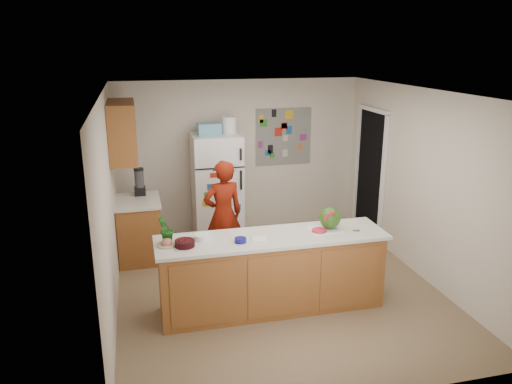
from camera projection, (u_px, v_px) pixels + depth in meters
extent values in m
cube|color=brown|center=(276.00, 287.00, 6.51)|extent=(4.00, 4.50, 0.02)
cube|color=beige|center=(239.00, 156.00, 8.25)|extent=(4.00, 0.02, 2.50)
cube|color=beige|center=(108.00, 207.00, 5.69)|extent=(0.02, 4.50, 2.50)
cube|color=beige|center=(423.00, 185.00, 6.60)|extent=(0.02, 4.50, 2.50)
cube|color=white|center=(279.00, 91.00, 5.79)|extent=(4.00, 4.50, 0.02)
cube|color=black|center=(371.00, 175.00, 8.01)|extent=(0.03, 0.85, 2.04)
cube|color=brown|center=(272.00, 274.00, 5.87)|extent=(2.60, 0.62, 0.88)
cube|color=silver|center=(272.00, 238.00, 5.74)|extent=(2.68, 0.70, 0.04)
cube|color=brown|center=(139.00, 231.00, 7.25)|extent=(0.60, 0.80, 0.86)
cube|color=silver|center=(137.00, 201.00, 7.12)|extent=(0.64, 0.84, 0.04)
cube|color=brown|center=(122.00, 131.00, 6.76)|extent=(0.35, 1.00, 0.80)
cube|color=silver|center=(217.00, 187.00, 7.91)|extent=(0.75, 0.70, 1.70)
cube|color=#5999B2|center=(209.00, 129.00, 7.62)|extent=(0.35, 0.28, 0.18)
cube|color=slate|center=(283.00, 137.00, 8.31)|extent=(0.95, 0.01, 0.95)
imported|color=maroon|center=(223.00, 215.00, 6.89)|extent=(0.62, 0.47, 1.54)
cylinder|color=black|center=(139.00, 182.00, 7.30)|extent=(0.14, 0.14, 0.38)
cube|color=white|center=(325.00, 229.00, 5.92)|extent=(0.40, 0.31, 0.01)
sphere|color=#24621C|center=(330.00, 218.00, 5.91)|extent=(0.26, 0.26, 0.26)
cylinder|color=red|center=(319.00, 230.00, 5.84)|extent=(0.17, 0.17, 0.02)
cylinder|color=black|center=(185.00, 243.00, 5.43)|extent=(0.28, 0.28, 0.07)
cylinder|color=white|center=(202.00, 237.00, 5.63)|extent=(0.21, 0.21, 0.06)
cylinder|color=navy|center=(240.00, 240.00, 5.55)|extent=(0.15, 0.15, 0.05)
cylinder|color=tan|center=(167.00, 245.00, 5.46)|extent=(0.28, 0.28, 0.02)
cube|color=white|center=(259.00, 239.00, 5.61)|extent=(0.19, 0.18, 0.02)
cube|color=gray|center=(356.00, 231.00, 5.88)|extent=(0.09, 0.05, 0.01)
imported|color=#123D10|center=(166.00, 230.00, 5.46)|extent=(0.24, 0.23, 0.33)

